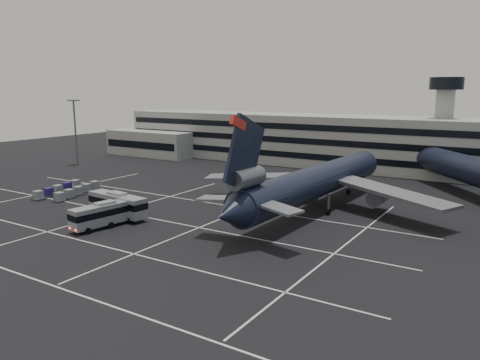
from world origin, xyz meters
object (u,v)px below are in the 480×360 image
object	(u,v)px
bus_near	(106,213)
tug_a	(100,194)
bus_far	(117,204)
uld_cluster	(68,190)
trijet_main	(316,181)

from	to	relation	value
bus_near	tug_a	world-z (taller)	bus_near
bus_far	uld_cluster	xyz separation A→B (m)	(-21.74, 6.91, -1.48)
trijet_main	bus_near	xyz separation A→B (m)	(-23.50, -26.66, -3.05)
trijet_main	bus_far	distance (m)	34.09
trijet_main	tug_a	size ratio (longest dim) A/B	22.74
bus_near	uld_cluster	world-z (taller)	bus_near
bus_near	tug_a	distance (m)	20.87
trijet_main	bus_far	size ratio (longest dim) A/B	4.65
bus_near	bus_far	bearing A→B (deg)	125.90
trijet_main	bus_near	size ratio (longest dim) A/B	4.95
trijet_main	uld_cluster	distance (m)	50.26
bus_near	tug_a	xyz separation A→B (m)	(-16.24, 13.02, -1.49)
bus_near	trijet_main	bearing A→B (deg)	56.76
trijet_main	bus_near	bearing A→B (deg)	-129.52
trijet_main	tug_a	xyz separation A→B (m)	(-39.74, -13.64, -4.54)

